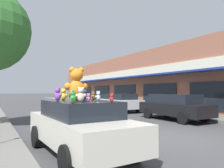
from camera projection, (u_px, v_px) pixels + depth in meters
name	position (u px, v px, depth m)	size (l,w,h in m)	color
ground_plane	(171.00, 139.00, 8.14)	(260.00, 260.00, 0.00)	#424244
storefront_row	(164.00, 82.00, 27.49)	(13.02, 39.92, 5.74)	#9E6047
plush_art_car	(80.00, 125.00, 6.18)	(2.08, 4.54, 1.50)	beige
teddy_bear_giant	(77.00, 84.00, 6.54)	(0.73, 0.45, 1.00)	orange
teddy_bear_blue	(84.00, 94.00, 7.25)	(0.27, 0.17, 0.35)	blue
teddy_bear_red	(112.00, 98.00, 5.54)	(0.17, 0.13, 0.22)	red
teddy_bear_white	(98.00, 96.00, 6.25)	(0.21, 0.15, 0.28)	white
teddy_bear_green	(73.00, 97.00, 4.94)	(0.17, 0.24, 0.31)	green
teddy_bear_brown	(93.00, 96.00, 6.99)	(0.17, 0.19, 0.27)	olive
teddy_bear_pink	(88.00, 98.00, 5.79)	(0.16, 0.14, 0.22)	pink
teddy_bear_yellow	(64.00, 94.00, 6.64)	(0.26, 0.22, 0.36)	yellow
teddy_bear_purple	(58.00, 94.00, 6.29)	(0.23, 0.29, 0.39)	purple
teddy_bear_cream	(81.00, 95.00, 5.70)	(0.29, 0.19, 0.39)	beige
parked_car_far_center	(174.00, 106.00, 13.19)	(1.87, 4.71, 1.57)	black
parked_car_far_right	(120.00, 102.00, 18.57)	(1.99, 4.40, 1.52)	#B7B7BC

